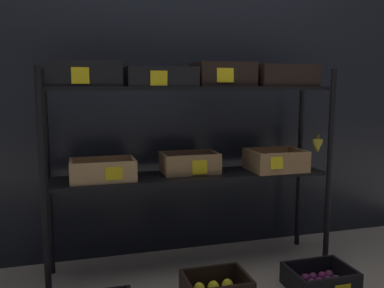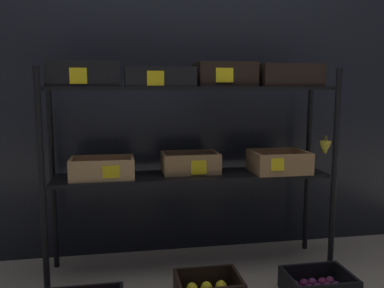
# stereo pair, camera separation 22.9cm
# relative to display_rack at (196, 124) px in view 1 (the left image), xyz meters

# --- Properties ---
(ground_plane) EXTENTS (10.00, 10.00, 0.00)m
(ground_plane) POSITION_rel_display_rack_xyz_m (-0.02, -0.00, -0.85)
(ground_plane) COLOR gray
(storefront_wall) EXTENTS (3.96, 0.12, 2.09)m
(storefront_wall) POSITION_rel_display_rack_xyz_m (-0.02, 0.36, 0.19)
(storefront_wall) COLOR black
(storefront_wall) RESTS_ON ground_plane
(display_rack) EXTENTS (1.67, 0.36, 1.19)m
(display_rack) POSITION_rel_display_rack_xyz_m (0.00, 0.00, 0.00)
(display_rack) COLOR black
(display_rack) RESTS_ON ground_plane
(crate_ground_plum) EXTENTS (0.33, 0.26, 0.12)m
(crate_ground_plum) POSITION_rel_display_rack_xyz_m (0.56, -0.42, -0.81)
(crate_ground_plum) COLOR black
(crate_ground_plum) RESTS_ON ground_plane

